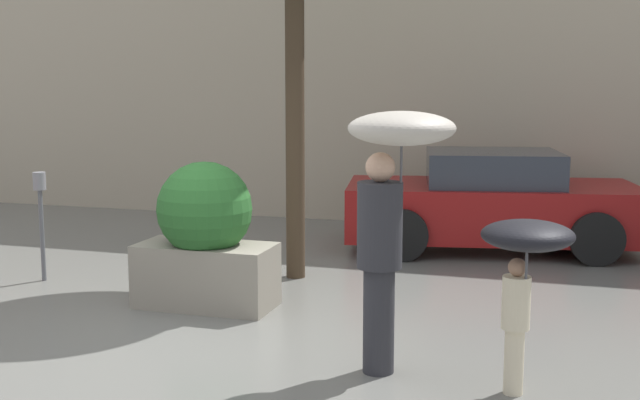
{
  "coord_description": "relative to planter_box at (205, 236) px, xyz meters",
  "views": [
    {
      "loc": [
        3.29,
        -6.06,
        2.23
      ],
      "look_at": [
        0.94,
        1.6,
        1.05
      ],
      "focal_mm": 45.0,
      "sensor_mm": 36.0,
      "label": 1
    }
  ],
  "objects": [
    {
      "name": "ground_plane",
      "position": [
        0.09,
        -1.07,
        -0.72
      ],
      "size": [
        40.0,
        40.0,
        0.0
      ],
      "primitive_type": "plane",
      "color": "slate"
    },
    {
      "name": "building_facade",
      "position": [
        0.09,
        5.43,
        2.28
      ],
      "size": [
        18.0,
        0.3,
        6.0
      ],
      "color": "#B7A88E",
      "rests_on": "ground"
    },
    {
      "name": "planter_box",
      "position": [
        0.0,
        0.0,
        0.0
      ],
      "size": [
        1.37,
        0.95,
        1.46
      ],
      "color": "gray",
      "rests_on": "ground"
    },
    {
      "name": "person_adult",
      "position": [
        2.15,
        -1.29,
        0.74
      ],
      "size": [
        0.8,
        0.8,
        2.02
      ],
      "rotation": [
        0.0,
        0.0,
        0.09
      ],
      "color": "#2D2D33",
      "rests_on": "ground"
    },
    {
      "name": "person_child",
      "position": [
        3.14,
        -1.49,
        0.31
      ],
      "size": [
        0.64,
        0.64,
        1.28
      ],
      "rotation": [
        0.0,
        0.0,
        -0.79
      ],
      "color": "beige",
      "rests_on": "ground"
    },
    {
      "name": "parked_car_near",
      "position": [
        2.47,
        3.71,
        -0.1
      ],
      "size": [
        4.09,
        2.51,
        1.32
      ],
      "rotation": [
        0.0,
        0.0,
        1.76
      ],
      "color": "maroon",
      "rests_on": "ground"
    },
    {
      "name": "parking_meter",
      "position": [
        -2.22,
        0.43,
        0.17
      ],
      "size": [
        0.14,
        0.14,
        1.24
      ],
      "color": "#595B60",
      "rests_on": "ground"
    }
  ]
}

